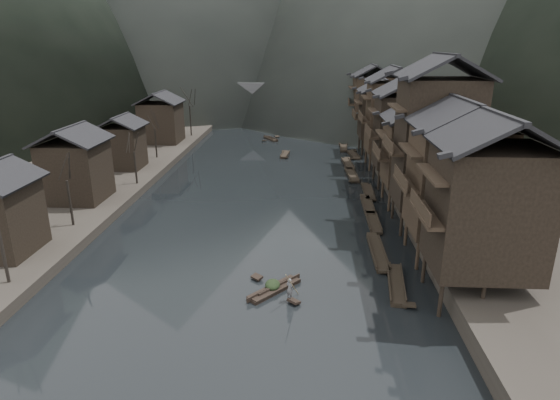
{
  "coord_description": "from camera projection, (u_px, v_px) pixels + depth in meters",
  "views": [
    {
      "loc": [
        4.88,
        -38.72,
        17.83
      ],
      "look_at": [
        2.36,
        6.36,
        2.5
      ],
      "focal_mm": 30.0,
      "sensor_mm": 36.0,
      "label": 1
    }
  ],
  "objects": [
    {
      "name": "midriver_boats",
      "position": [
        284.0,
        140.0,
        87.94
      ],
      "size": [
        6.93,
        25.4,
        0.45
      ],
      "color": "black",
      "rests_on": "water"
    },
    {
      "name": "left_houses",
      "position": [
        111.0,
        140.0,
        60.88
      ],
      "size": [
        8.1,
        53.2,
        8.73
      ],
      "color": "black",
      "rests_on": "left_bank"
    },
    {
      "name": "left_bank",
      "position": [
        79.0,
        145.0,
        82.07
      ],
      "size": [
        40.0,
        200.0,
        1.2
      ],
      "primitive_type": "cube",
      "color": "#2D2823",
      "rests_on": "ground"
    },
    {
      "name": "stone_bridge",
      "position": [
        286.0,
        99.0,
        109.03
      ],
      "size": [
        40.0,
        6.0,
        9.0
      ],
      "color": "#4C4C4F",
      "rests_on": "ground"
    },
    {
      "name": "boatman",
      "position": [
        290.0,
        286.0,
        33.47
      ],
      "size": [
        0.71,
        0.66,
        1.62
      ],
      "primitive_type": "imported",
      "rotation": [
        0.0,
        0.0,
        2.51
      ],
      "color": "slate",
      "rests_on": "hero_sampan"
    },
    {
      "name": "moored_sampans",
      "position": [
        358.0,
        183.0,
        61.43
      ],
      "size": [
        3.11,
        61.19,
        0.47
      ],
      "color": "black",
      "rests_on": "water"
    },
    {
      "name": "bamboo_pole",
      "position": [
        293.0,
        257.0,
        32.72
      ],
      "size": [
        0.97,
        2.45,
        2.97
      ],
      "primitive_type": "cylinder",
      "rotation": [
        0.72,
        0.0,
        -0.36
      ],
      "color": "#8C7A51",
      "rests_on": "boatman"
    },
    {
      "name": "cargo_heap",
      "position": [
        273.0,
        281.0,
        35.16
      ],
      "size": [
        1.14,
        1.5,
        0.69
      ],
      "primitive_type": "ellipsoid",
      "color": "black",
      "rests_on": "hero_sampan"
    },
    {
      "name": "hero_sampan",
      "position": [
        274.0,
        289.0,
        35.16
      ],
      "size": [
        4.07,
        4.49,
        0.44
      ],
      "color": "black",
      "rests_on": "water"
    },
    {
      "name": "stilt_houses",
      "position": [
        409.0,
        120.0,
        56.57
      ],
      "size": [
        9.0,
        67.6,
        17.06
      ],
      "color": "black",
      "rests_on": "ground"
    },
    {
      "name": "bare_trees",
      "position": [
        138.0,
        134.0,
        61.09
      ],
      "size": [
        3.94,
        60.99,
        7.88
      ],
      "color": "black",
      "rests_on": "left_bank"
    },
    {
      "name": "water",
      "position": [
        250.0,
        248.0,
        42.6
      ],
      "size": [
        300.0,
        300.0,
        0.0
      ],
      "primitive_type": "plane",
      "color": "black",
      "rests_on": "ground"
    },
    {
      "name": "right_bank",
      "position": [
        485.0,
        148.0,
        78.28
      ],
      "size": [
        40.0,
        200.0,
        1.8
      ],
      "primitive_type": "cube",
      "color": "#2D2823",
      "rests_on": "ground"
    }
  ]
}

